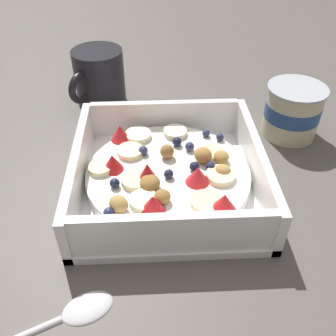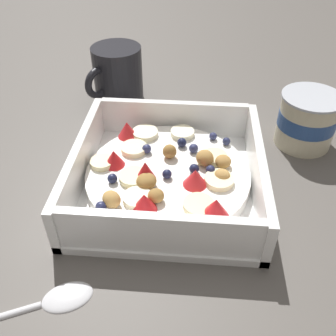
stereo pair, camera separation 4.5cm
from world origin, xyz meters
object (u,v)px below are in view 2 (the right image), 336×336
Objects in this scene: fruit_bowl at (168,175)px; spoon at (38,303)px; yogurt_cup at (307,120)px; coffee_mug at (117,74)px.

spoon is (0.17, -0.11, -0.02)m from fruit_bowl.
spoon is at bearing -31.68° from fruit_bowl.
fruit_bowl is 2.69× the size of yogurt_cup.
yogurt_cup is (-0.11, 0.19, 0.02)m from fruit_bowl.
fruit_bowl reaches higher than spoon.
spoon is 0.39m from coffee_mug.
fruit_bowl is 1.34× the size of spoon.
fruit_bowl is at bearing 25.08° from coffee_mug.
yogurt_cup is at bearing 69.94° from coffee_mug.
coffee_mug is (-0.22, -0.10, 0.02)m from fruit_bowl.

